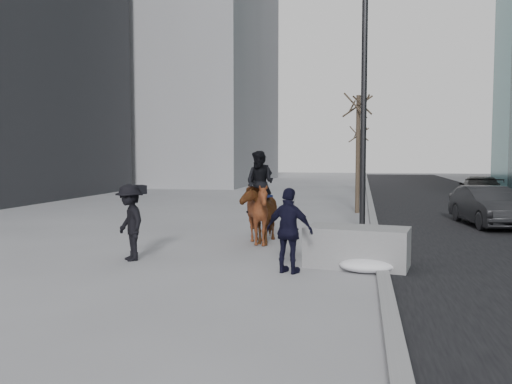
% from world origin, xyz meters
% --- Properties ---
extents(ground, '(120.00, 120.00, 0.00)m').
position_xyz_m(ground, '(0.00, 0.00, 0.00)').
color(ground, gray).
rests_on(ground, ground).
extents(road, '(8.00, 90.00, 0.01)m').
position_xyz_m(road, '(7.00, 10.00, 0.01)').
color(road, black).
rests_on(road, ground).
extents(curb, '(0.25, 90.00, 0.12)m').
position_xyz_m(curb, '(3.00, 10.00, 0.06)').
color(curb, gray).
rests_on(curb, ground).
extents(planter, '(2.32, 1.44, 0.87)m').
position_xyz_m(planter, '(2.49, -0.13, 0.43)').
color(planter, gray).
rests_on(planter, ground).
extents(car_near, '(1.98, 4.23, 1.34)m').
position_xyz_m(car_near, '(6.77, 7.49, 0.67)').
color(car_near, black).
rests_on(car_near, ground).
extents(car_far, '(2.50, 4.94, 1.37)m').
position_xyz_m(car_far, '(8.29, 16.25, 0.69)').
color(car_far, black).
rests_on(car_far, ground).
extents(tree_near, '(1.20, 1.20, 5.39)m').
position_xyz_m(tree_near, '(2.40, 10.89, 2.69)').
color(tree_near, '#382A21').
rests_on(tree_near, ground).
extents(tree_far, '(1.20, 1.20, 4.40)m').
position_xyz_m(tree_far, '(2.40, 22.00, 2.20)').
color(tree_far, '#3C2B24').
rests_on(tree_far, ground).
extents(mounted_left, '(0.99, 1.97, 2.48)m').
position_xyz_m(mounted_left, '(-0.19, 2.78, 0.92)').
color(mounted_left, '#4C190F').
rests_on(mounted_left, ground).
extents(mounted_right, '(1.80, 1.89, 2.53)m').
position_xyz_m(mounted_right, '(-0.13, 2.28, 1.01)').
color(mounted_right, '#4A1D0E').
rests_on(mounted_right, ground).
extents(feeder, '(1.11, 1.00, 1.75)m').
position_xyz_m(feeder, '(1.13, -1.03, 0.88)').
color(feeder, black).
rests_on(feeder, ground).
extents(camera_crew, '(1.24, 1.28, 1.75)m').
position_xyz_m(camera_crew, '(-2.63, -0.39, 0.89)').
color(camera_crew, black).
rests_on(camera_crew, ground).
extents(lamppost, '(0.25, 2.65, 9.09)m').
position_xyz_m(lamppost, '(2.60, 5.19, 4.99)').
color(lamppost, black).
rests_on(lamppost, ground).
extents(snow_piles, '(1.25, 3.88, 0.32)m').
position_xyz_m(snow_piles, '(2.70, 1.11, 0.15)').
color(snow_piles, silver).
rests_on(snow_piles, ground).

